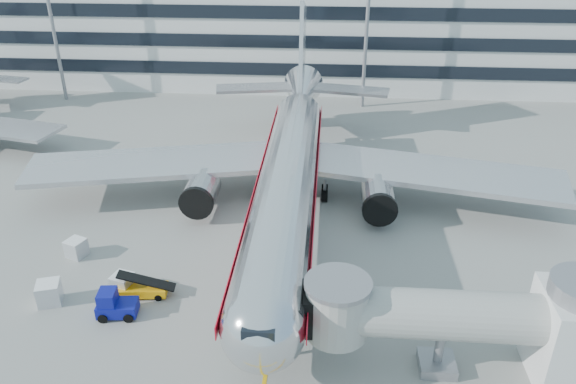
# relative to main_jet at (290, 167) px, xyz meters

# --- Properties ---
(ground) EXTENTS (180.00, 180.00, 0.00)m
(ground) POSITION_rel_main_jet_xyz_m (0.00, -11.72, -4.23)
(ground) COLOR gray
(ground) RESTS_ON ground
(lead_in_line) EXTENTS (0.25, 70.00, 0.01)m
(lead_in_line) POSITION_rel_main_jet_xyz_m (0.00, -1.72, -4.23)
(lead_in_line) COLOR #F1B30C
(lead_in_line) RESTS_ON ground
(main_jet) EXTENTS (50.95, 48.70, 16.06)m
(main_jet) POSITION_rel_main_jet_xyz_m (0.00, 0.00, 0.00)
(main_jet) COLOR silver
(main_jet) RESTS_ON ground
(jet_bridge) EXTENTS (17.80, 4.50, 7.00)m
(jet_bridge) POSITION_rel_main_jet_xyz_m (12.18, -19.72, -0.36)
(jet_bridge) COLOR silver
(jet_bridge) RESTS_ON ground
(terminal) EXTENTS (150.00, 24.25, 15.60)m
(terminal) POSITION_rel_main_jet_xyz_m (0.00, 46.23, 3.57)
(terminal) COLOR silver
(terminal) RESTS_ON ground
(belt_loader) EXTENTS (4.16, 1.75, 1.96)m
(belt_loader) POSITION_rel_main_jet_xyz_m (-9.99, -13.97, -3.68)
(belt_loader) COLOR #EF9F0A
(belt_loader) RESTS_ON ground
(baggage_tug) EXTENTS (2.86, 1.99, 2.04)m
(baggage_tug) POSITION_rel_main_jet_xyz_m (-11.04, -16.30, -3.35)
(baggage_tug) COLOR navy
(baggage_tug) RESTS_ON ground
(cargo_container_left) EXTENTS (1.73, 1.73, 1.49)m
(cargo_container_left) POSITION_rel_main_jet_xyz_m (-11.36, -13.68, -3.49)
(cargo_container_left) COLOR silver
(cargo_container_left) RESTS_ON ground
(cargo_container_right) EXTENTS (1.81, 1.81, 1.49)m
(cargo_container_right) POSITION_rel_main_jet_xyz_m (-16.74, -9.30, -3.49)
(cargo_container_right) COLOR silver
(cargo_container_right) RESTS_ON ground
(cargo_container_front) EXTENTS (1.98, 1.98, 1.68)m
(cargo_container_front) POSITION_rel_main_jet_xyz_m (-16.20, -15.28, -3.39)
(cargo_container_front) COLOR silver
(cargo_container_front) RESTS_ON ground
(ramp_worker) EXTENTS (0.84, 0.67, 2.01)m
(ramp_worker) POSITION_rel_main_jet_xyz_m (-11.34, -16.67, -3.23)
(ramp_worker) COLOR #A9E317
(ramp_worker) RESTS_ON ground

